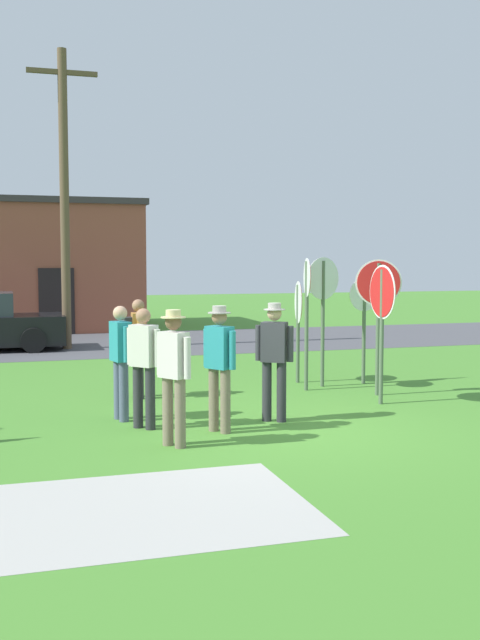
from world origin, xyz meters
TOP-DOWN VIEW (x-y plane):
  - ground_plane at (0.00, 0.00)m, footprint 80.00×80.00m
  - street_asphalt at (0.00, 11.43)m, footprint 60.00×6.40m
  - concrete_path at (-2.43, -2.80)m, footprint 3.20×2.40m
  - building_background at (-2.20, 17.20)m, footprint 5.91×5.55m
  - utility_pole at (-2.17, 10.60)m, footprint 1.80×0.24m
  - stop_sign_far_back at (2.51, 1.99)m, footprint 0.77×0.26m
  - stop_sign_nearest at (1.96, 3.13)m, footprint 0.74×0.28m
  - stop_sign_center_cluster at (2.85, 3.21)m, footprint 0.64×0.08m
  - stop_sign_leaning_right at (1.52, 2.82)m, footprint 0.17×0.68m
  - stop_sign_rear_right at (2.20, 1.25)m, footprint 0.07×0.88m
  - stop_sign_rear_left at (1.69, 3.67)m, footprint 0.19×0.79m
  - person_in_teal at (-1.82, 0.60)m, footprint 0.40×0.45m
  - person_in_blue at (-0.87, 0.08)m, footprint 0.38×0.50m
  - person_near_signs at (-1.63, -0.52)m, footprint 0.38×0.49m
  - person_with_sunhat at (-2.05, 1.24)m, footprint 0.29×0.56m
  - person_holding_notes at (0.08, 0.50)m, footprint 0.49×0.38m
  - person_in_dark_shirt at (-1.52, 2.97)m, footprint 0.37×0.57m

SIDE VIEW (x-z plane):
  - ground_plane at x=0.00m, z-range 0.00..0.00m
  - concrete_path at x=-2.43m, z-range 0.00..0.01m
  - street_asphalt at x=0.00m, z-range 0.00..0.01m
  - person_in_teal at x=-1.82m, z-range 0.11..1.80m
  - person_with_sunhat at x=-2.05m, z-range 0.11..1.80m
  - person_in_dark_shirt at x=-1.52m, z-range 0.14..1.83m
  - person_in_blue at x=-0.87m, z-range 0.12..1.85m
  - person_near_signs at x=-1.63m, z-range 0.12..1.85m
  - person_holding_notes at x=0.08m, z-range 0.12..1.85m
  - stop_sign_rear_left at x=1.69m, z-range 0.35..2.31m
  - stop_sign_center_cluster at x=2.85m, z-range 0.34..2.37m
  - stop_sign_rear_right at x=2.20m, z-range 0.44..2.71m
  - stop_sign_leaning_right at x=1.52m, z-range 0.42..2.81m
  - stop_sign_far_back at x=2.51m, z-range 0.45..2.81m
  - stop_sign_nearest at x=1.96m, z-range 0.45..2.86m
  - building_background at x=-2.20m, z-range 0.01..4.34m
  - utility_pole at x=-2.17m, z-range 0.18..7.97m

